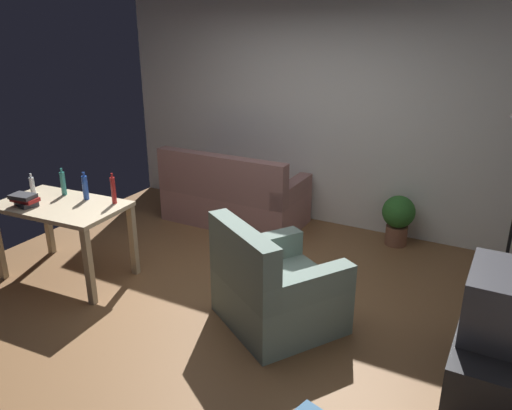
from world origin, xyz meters
name	(u,v)px	position (x,y,z in m)	size (l,w,h in m)	color
ground_plane	(221,297)	(0.00, 0.00, -0.01)	(5.20, 4.40, 0.02)	brown
wall_rear	(317,112)	(0.00, 2.20, 1.35)	(5.20, 0.10, 2.70)	silver
couch	(233,199)	(-0.81, 1.59, 0.31)	(1.68, 0.84, 0.92)	#996B66
tv_stand	(488,361)	(2.25, -0.19, 0.24)	(0.44, 1.10, 0.48)	black
tv	(500,302)	(2.25, -0.19, 0.70)	(0.41, 0.60, 0.44)	#2D2D33
desk	(62,215)	(-1.52, -0.37, 0.65)	(1.24, 0.77, 0.76)	#C6B28E
potted_plant	(398,217)	(1.13, 1.90, 0.33)	(0.36, 0.36, 0.57)	brown
armchair	(274,289)	(0.61, -0.15, 0.32)	(1.21, 1.19, 0.92)	slate
bottle_clear	(32,185)	(-1.99, -0.29, 0.85)	(0.05, 0.05, 0.21)	silver
bottle_tall	(63,183)	(-1.69, -0.17, 0.88)	(0.05, 0.05, 0.27)	teal
bottle_blue	(85,187)	(-1.40, -0.16, 0.88)	(0.05, 0.05, 0.27)	#2347A3
bottle_red	(113,190)	(-1.08, -0.12, 0.89)	(0.04, 0.04, 0.29)	#AD2323
book_stack	(25,200)	(-1.77, -0.56, 0.82)	(0.25, 0.20, 0.12)	#333338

